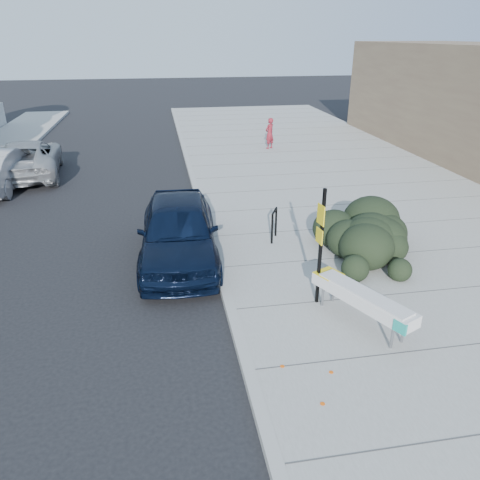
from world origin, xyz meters
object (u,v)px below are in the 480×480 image
(bench, at_px, (362,298))
(sedan_navy, at_px, (178,230))
(sign_post, at_px, (320,241))
(bike_rack, at_px, (274,222))
(suv_silver, at_px, (27,159))
(pedestrian, at_px, (270,133))

(bench, xyz_separation_m, sedan_navy, (-3.43, 3.89, 0.12))
(sign_post, bearing_deg, bike_rack, 84.13)
(sign_post, bearing_deg, suv_silver, 117.89)
(suv_silver, relative_size, pedestrian, 3.57)
(sedan_navy, bearing_deg, suv_silver, 125.20)
(bike_rack, bearing_deg, suv_silver, 159.67)
(sedan_navy, bearing_deg, sign_post, -43.74)
(bench, bearing_deg, pedestrian, 58.46)
(suv_silver, bearing_deg, bench, 118.34)
(bike_rack, distance_m, sedan_navy, 2.76)
(bench, height_order, pedestrian, pedestrian)
(bench, bearing_deg, sedan_navy, 106.46)
(bench, relative_size, pedestrian, 1.57)
(bench, xyz_separation_m, pedestrian, (1.82, 15.79, 0.19))
(bench, relative_size, bike_rack, 2.69)
(sedan_navy, height_order, suv_silver, sedan_navy)
(bike_rack, distance_m, pedestrian, 11.67)
(bench, relative_size, sedan_navy, 0.48)
(pedestrian, bearing_deg, bike_rack, 39.44)
(bike_rack, height_order, suv_silver, suv_silver)
(sign_post, distance_m, pedestrian, 15.08)
(suv_silver, bearing_deg, sign_post, 118.47)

